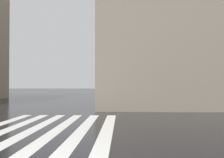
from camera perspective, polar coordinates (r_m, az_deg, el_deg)
zebra_crossing at (r=10.00m, az=-16.30°, el=-11.65°), size 13.00×5.50×0.01m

